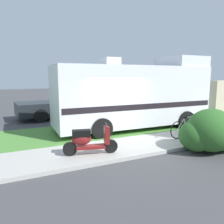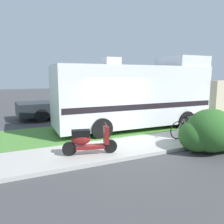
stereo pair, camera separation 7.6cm
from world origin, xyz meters
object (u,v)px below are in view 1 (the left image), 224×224
at_px(motorhome_rv, 135,95).
at_px(bottle_green, 220,127).
at_px(bicycle, 188,128).
at_px(pickup_truck_near, 72,102).
at_px(bottle_spare, 221,134).
at_px(scooter, 88,140).

bearing_deg(motorhome_rv, bottle_green, -33.16).
bearing_deg(bicycle, bottle_green, 10.17).
bearing_deg(pickup_truck_near, motorhome_rv, -67.89).
bearing_deg(bicycle, pickup_truck_near, 111.10).
relative_size(motorhome_rv, bicycle, 4.26).
relative_size(bicycle, bottle_spare, 6.73).
xyz_separation_m(bottle_green, bottle_spare, (-1.07, -0.91, 0.01)).
distance_m(motorhome_rv, pickup_truck_near, 5.01).
relative_size(scooter, bicycle, 0.97).
bearing_deg(scooter, motorhome_rv, 39.92).
bearing_deg(bottle_green, motorhome_rv, 146.84).
xyz_separation_m(pickup_truck_near, bottle_green, (5.20, -6.77, -0.72)).
bearing_deg(scooter, bottle_green, 5.29).
xyz_separation_m(motorhome_rv, pickup_truck_near, (-1.87, 4.59, -0.74)).
bearing_deg(pickup_truck_near, bicycle, -68.90).
bearing_deg(bottle_green, bicycle, -169.83).
distance_m(bicycle, pickup_truck_near, 7.74).
bearing_deg(motorhome_rv, scooter, -140.08).
xyz_separation_m(bicycle, bottle_green, (2.42, 0.43, -0.30)).
distance_m(motorhome_rv, bottle_green, 4.24).
bearing_deg(bottle_green, scooter, -174.71).
relative_size(bicycle, pickup_truck_near, 0.32).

